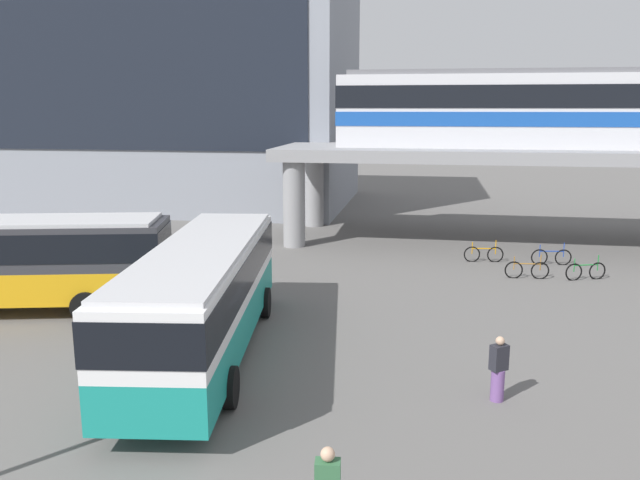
% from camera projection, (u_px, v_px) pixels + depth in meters
% --- Properties ---
extents(ground_plane, '(120.00, 120.00, 0.00)m').
position_uv_depth(ground_plane, '(287.00, 280.00, 25.88)').
color(ground_plane, '#605E5B').
extents(station_building, '(24.76, 15.57, 16.00)m').
position_uv_depth(station_building, '(176.00, 92.00, 45.85)').
color(station_building, gray).
rests_on(station_building, ground_plane).
extents(elevated_platform, '(32.49, 7.39, 4.89)m').
position_uv_depth(elevated_platform, '(601.00, 161.00, 31.67)').
color(elevated_platform, gray).
rests_on(elevated_platform, ground_plane).
extents(train, '(24.89, 2.96, 3.84)m').
position_uv_depth(train, '(590.00, 108.00, 31.27)').
color(train, silver).
rests_on(train, elevated_platform).
extents(bus_main, '(3.95, 11.28, 3.22)m').
position_uv_depth(bus_main, '(204.00, 288.00, 17.55)').
color(bus_main, teal).
rests_on(bus_main, ground_plane).
extents(bus_secondary, '(11.33, 4.98, 3.22)m').
position_uv_depth(bus_secondary, '(1.00, 255.00, 21.51)').
color(bus_secondary, orange).
rests_on(bus_secondary, ground_plane).
extents(bicycle_green, '(1.70, 0.67, 1.04)m').
position_uv_depth(bicycle_green, '(586.00, 271.00, 25.85)').
color(bicycle_green, black).
rests_on(bicycle_green, ground_plane).
extents(bicycle_blue, '(1.78, 0.29, 1.04)m').
position_uv_depth(bicycle_blue, '(551.00, 257.00, 28.32)').
color(bicycle_blue, black).
rests_on(bicycle_blue, ground_plane).
extents(bicycle_brown, '(1.79, 0.17, 1.04)m').
position_uv_depth(bicycle_brown, '(527.00, 270.00, 26.05)').
color(bicycle_brown, black).
rests_on(bicycle_brown, ground_plane).
extents(bicycle_orange, '(1.78, 0.27, 1.04)m').
position_uv_depth(bicycle_orange, '(484.00, 254.00, 28.87)').
color(bicycle_orange, black).
rests_on(bicycle_orange, ground_plane).
extents(pedestrian_at_kerb, '(0.48, 0.45, 1.61)m').
position_uv_depth(pedestrian_at_kerb, '(498.00, 371.00, 15.10)').
color(pedestrian_at_kerb, '#724C8C').
rests_on(pedestrian_at_kerb, ground_plane).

